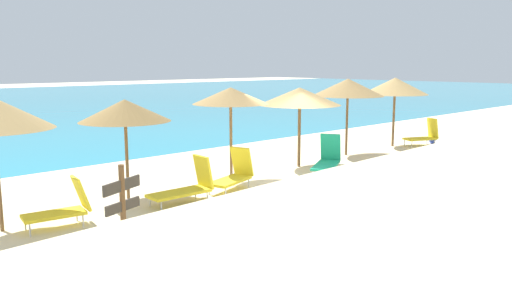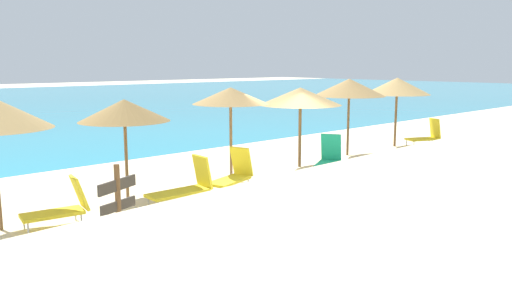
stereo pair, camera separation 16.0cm
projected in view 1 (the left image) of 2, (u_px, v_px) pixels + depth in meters
name	position (u px, v px, depth m)	size (l,w,h in m)	color
ground_plane	(304.00, 182.00, 14.29)	(160.00, 160.00, 0.00)	beige
beach_umbrella_1	(125.00, 111.00, 12.16)	(2.23, 2.23, 2.49)	brown
beach_umbrella_2	(231.00, 96.00, 14.07)	(2.17, 2.17, 2.69)	brown
beach_umbrella_3	(300.00, 96.00, 16.03)	(2.66, 2.66, 2.59)	brown
beach_umbrella_4	(348.00, 87.00, 18.09)	(2.62, 2.62, 2.81)	brown
beach_umbrella_5	(395.00, 86.00, 20.10)	(2.62, 2.62, 2.79)	brown
lounge_chair_0	(327.00, 160.00, 15.32)	(1.77, 1.35, 1.17)	#199972
lounge_chair_1	(63.00, 207.00, 10.27)	(1.37, 0.75, 1.02)	yellow
lounge_chair_2	(187.00, 186.00, 12.08)	(1.60, 0.65, 1.11)	yellow
lounge_chair_3	(234.00, 174.00, 13.34)	(1.55, 0.99, 1.11)	yellow
lounge_chair_4	(424.00, 135.00, 20.58)	(1.48, 1.10, 1.12)	yellow
wooden_signpost	(123.00, 211.00, 7.72)	(0.79, 0.36, 1.82)	brown
beach_ball	(432.00, 140.00, 21.09)	(0.28, 0.28, 0.28)	blue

